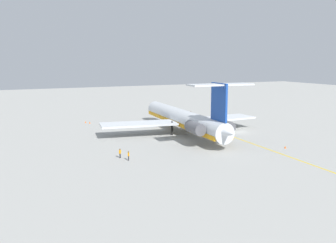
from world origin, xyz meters
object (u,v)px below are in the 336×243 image
object	(u,v)px
ground_crew_portside	(226,114)
safety_cone_tail	(285,147)
ground_crew_near_nose	(191,113)
safety_cone_nose	(90,123)
ground_crew_starboard	(129,155)
main_jetliner	(185,119)
safety_cone_wingtip	(86,122)
ground_crew_near_tail	(120,152)

from	to	relation	value
ground_crew_portside	safety_cone_tail	distance (m)	40.56
ground_crew_near_nose	safety_cone_nose	world-z (taller)	ground_crew_near_nose
ground_crew_portside	ground_crew_starboard	world-z (taller)	ground_crew_portside
ground_crew_starboard	safety_cone_nose	xyz separation A→B (m)	(40.59, -2.25, -0.81)
main_jetliner	safety_cone_nose	xyz separation A→B (m)	(23.89, 17.74, -3.34)
ground_crew_portside	safety_cone_wingtip	size ratio (longest dim) A/B	3.25
main_jetliner	safety_cone_wingtip	size ratio (longest dim) A/B	82.65
ground_crew_portside	ground_crew_starboard	distance (m)	55.23
ground_crew_near_nose	safety_cone_nose	size ratio (longest dim) A/B	3.26
safety_cone_nose	safety_cone_wingtip	size ratio (longest dim) A/B	1.00
ground_crew_near_tail	safety_cone_nose	distance (m)	38.54
main_jetliner	ground_crew_near_tail	size ratio (longest dim) A/B	25.57
safety_cone_nose	ground_crew_portside	bearing A→B (deg)	-99.13
safety_cone_wingtip	safety_cone_tail	size ratio (longest dim) A/B	1.00
ground_crew_portside	safety_cone_wingtip	world-z (taller)	ground_crew_portside
safety_cone_nose	safety_cone_tail	world-z (taller)	same
main_jetliner	ground_crew_starboard	bearing A→B (deg)	132.87
main_jetliner	safety_cone_nose	bearing A→B (deg)	39.57
ground_crew_near_nose	ground_crew_portside	size ratio (longest dim) A/B	1.00
main_jetliner	ground_crew_near_nose	xyz separation A→B (m)	(23.29, -14.20, -2.48)
safety_cone_tail	safety_cone_nose	bearing A→B (deg)	32.95
ground_crew_starboard	safety_cone_nose	world-z (taller)	ground_crew_starboard
safety_cone_tail	ground_crew_starboard	bearing A→B (deg)	81.35
safety_cone_wingtip	safety_cone_tail	distance (m)	55.89
main_jetliner	safety_cone_wingtip	bearing A→B (deg)	39.15
ground_crew_near_tail	ground_crew_portside	bearing A→B (deg)	105.88
ground_crew_starboard	safety_cone_wingtip	bearing A→B (deg)	139.03
ground_crew_near_nose	main_jetliner	bearing A→B (deg)	-80.09
safety_cone_wingtip	safety_cone_tail	xyz separation A→B (m)	(-46.96, -30.29, 0.00)
ground_crew_near_nose	ground_crew_near_tail	xyz separation A→B (m)	(-37.80, 35.08, -0.01)
ground_crew_near_nose	safety_cone_wingtip	world-z (taller)	ground_crew_near_nose
ground_crew_near_tail	ground_crew_starboard	size ratio (longest dim) A/B	1.04
ground_crew_near_tail	safety_cone_wingtip	bearing A→B (deg)	157.06
ground_crew_portside	safety_cone_nose	world-z (taller)	ground_crew_portside
safety_cone_tail	ground_crew_portside	bearing A→B (deg)	-17.02
safety_cone_wingtip	ground_crew_near_nose	bearing A→B (deg)	-93.76
main_jetliner	ground_crew_near_tail	bearing A→B (deg)	127.79
main_jetliner	ground_crew_starboard	xyz separation A→B (m)	(-16.70, 19.99, -2.53)
ground_crew_near_nose	safety_cone_nose	distance (m)	31.96
ground_crew_starboard	safety_cone_tail	bearing A→B (deg)	42.28
ground_crew_near_nose	safety_cone_tail	bearing A→B (deg)	-51.90
main_jetliner	ground_crew_near_nose	world-z (taller)	main_jetliner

